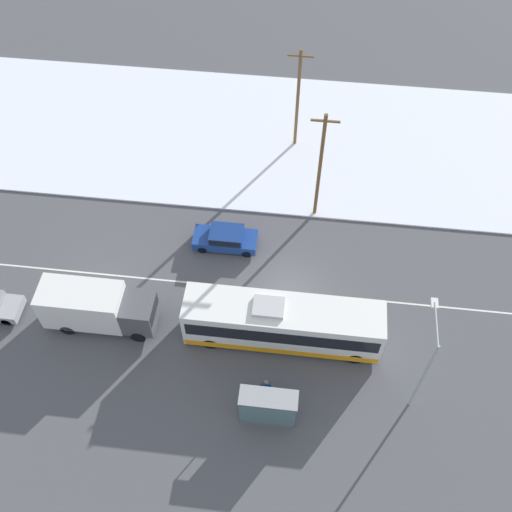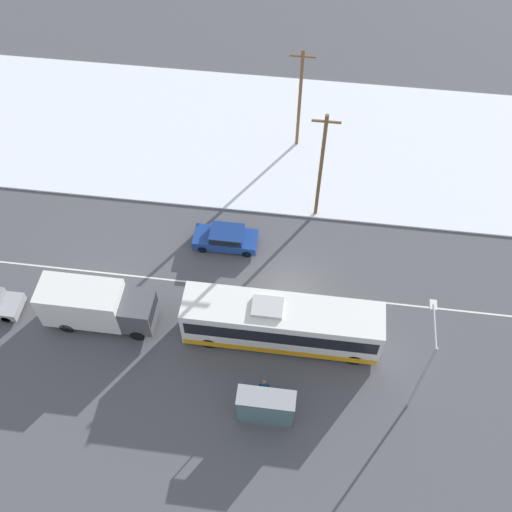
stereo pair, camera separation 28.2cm
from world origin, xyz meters
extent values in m
plane|color=#4C4C51|center=(0.00, 0.00, 0.00)|extent=(120.00, 120.00, 0.00)
cube|color=silver|center=(0.00, 14.26, 0.06)|extent=(80.00, 15.50, 0.12)
cube|color=silver|center=(0.00, 0.00, 0.00)|extent=(60.00, 0.12, 0.00)
cube|color=white|center=(-0.10, -3.35, 1.78)|extent=(11.71, 2.55, 3.00)
cube|color=black|center=(-0.10, -3.35, 2.14)|extent=(11.24, 2.57, 1.14)
cube|color=orange|center=(-0.10, -3.35, 0.55)|extent=(11.59, 2.57, 0.54)
cube|color=#B2B2B2|center=(-0.98, -3.35, 3.40)|extent=(1.80, 1.40, 0.24)
cylinder|color=black|center=(4.35, -4.48, 0.50)|extent=(1.00, 0.28, 1.00)
cylinder|color=black|center=(4.35, -2.21, 0.50)|extent=(1.00, 0.28, 1.00)
cylinder|color=black|center=(-4.35, -4.48, 0.50)|extent=(1.00, 0.28, 1.00)
cylinder|color=black|center=(-4.35, -2.21, 0.50)|extent=(1.00, 0.28, 1.00)
cube|color=silver|center=(-12.18, -3.51, 1.85)|extent=(4.96, 2.30, 2.70)
cube|color=#4C4C51|center=(-8.75, -3.51, 1.55)|extent=(1.90, 2.19, 2.11)
cube|color=black|center=(-7.82, -3.51, 1.97)|extent=(0.06, 1.96, 0.93)
cylinder|color=black|center=(-8.75, -4.53, 0.45)|extent=(0.90, 0.26, 0.90)
cylinder|color=black|center=(-8.75, -2.49, 0.45)|extent=(0.90, 0.26, 0.90)
cylinder|color=black|center=(-13.17, -4.53, 0.45)|extent=(0.90, 0.26, 0.90)
cylinder|color=black|center=(-13.17, -2.49, 0.45)|extent=(0.90, 0.26, 0.90)
cube|color=navy|center=(-4.58, 3.36, 0.57)|extent=(4.31, 1.80, 0.68)
cube|color=navy|center=(-4.47, 3.36, 1.18)|extent=(2.24, 1.66, 0.55)
cube|color=black|center=(-4.47, 3.36, 1.19)|extent=(2.06, 1.69, 0.44)
cylinder|color=black|center=(-6.04, 2.57, 0.32)|extent=(0.64, 0.22, 0.64)
cylinder|color=black|center=(-6.04, 4.15, 0.32)|extent=(0.64, 0.22, 0.64)
cylinder|color=black|center=(-3.02, 2.57, 0.32)|extent=(0.64, 0.22, 0.64)
cylinder|color=black|center=(-3.02, 4.15, 0.32)|extent=(0.64, 0.22, 0.64)
cylinder|color=black|center=(-17.19, -4.37, 0.32)|extent=(0.64, 0.22, 0.64)
cylinder|color=black|center=(-17.19, -2.79, 0.32)|extent=(0.64, 0.22, 0.64)
cylinder|color=#23232D|center=(-0.81, -7.13, 0.39)|extent=(0.12, 0.12, 0.77)
cylinder|color=#23232D|center=(-0.58, -7.13, 0.39)|extent=(0.12, 0.12, 0.77)
cube|color=#19478C|center=(-0.70, -7.13, 1.09)|extent=(0.40, 0.22, 0.64)
sphere|color=#8E6647|center=(-0.70, -7.13, 1.54)|extent=(0.27, 0.27, 0.27)
cylinder|color=#19478C|center=(-0.95, -7.13, 1.05)|extent=(0.10, 0.10, 0.60)
cylinder|color=#19478C|center=(-0.45, -7.13, 1.05)|extent=(0.10, 0.10, 0.60)
cube|color=gray|center=(-0.45, -8.37, 2.37)|extent=(3.20, 1.20, 0.06)
cube|color=slate|center=(-0.45, -8.95, 1.20)|extent=(3.07, 0.04, 2.16)
cylinder|color=#474C51|center=(-2.01, -7.81, 1.17)|extent=(0.08, 0.08, 2.34)
cylinder|color=#474C51|center=(1.11, -7.81, 1.17)|extent=(0.08, 0.08, 2.34)
cylinder|color=#474C51|center=(-2.01, -8.93, 1.17)|extent=(0.08, 0.08, 2.34)
cylinder|color=#474C51|center=(1.11, -8.93, 1.17)|extent=(0.08, 0.08, 2.34)
cylinder|color=#9EA3A8|center=(7.52, -6.81, 3.49)|extent=(0.14, 0.14, 6.98)
cylinder|color=#9EA3A8|center=(7.52, -5.53, 6.83)|extent=(0.10, 2.55, 0.10)
cube|color=silver|center=(7.52, -4.26, 6.76)|extent=(0.36, 0.60, 0.16)
cylinder|color=brown|center=(1.32, 6.91, 4.51)|extent=(0.24, 0.24, 9.01)
cube|color=brown|center=(1.32, 6.91, 8.51)|extent=(1.80, 0.12, 0.12)
cylinder|color=brown|center=(-0.63, 13.90, 4.27)|extent=(0.24, 0.24, 8.54)
cube|color=brown|center=(-0.63, 13.90, 8.04)|extent=(1.80, 0.12, 0.12)
camera|label=1|loc=(0.37, -21.30, 32.54)|focal=42.00mm
camera|label=2|loc=(0.64, -21.26, 32.54)|focal=42.00mm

